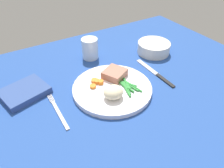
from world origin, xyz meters
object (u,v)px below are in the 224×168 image
(dinner_plate, at_px, (112,88))
(knife, at_px, (155,73))
(salad_bowl, at_px, (154,47))
(napkin, at_px, (25,92))
(water_glass, at_px, (90,50))
(meat_portion, at_px, (115,74))
(fork, at_px, (58,111))

(dinner_plate, height_order, knife, dinner_plate)
(salad_bowl, relative_size, napkin, 0.98)
(knife, distance_m, water_glass, 0.28)
(meat_portion, distance_m, knife, 0.16)
(knife, height_order, water_glass, water_glass)
(dinner_plate, distance_m, salad_bowl, 0.31)
(fork, height_order, napkin, napkin)
(water_glass, bearing_deg, meat_portion, -89.06)
(dinner_plate, xyz_separation_m, water_glass, (0.03, 0.23, 0.03))
(knife, distance_m, salad_bowl, 0.16)
(dinner_plate, bearing_deg, fork, -179.23)
(water_glass, distance_m, napkin, 0.31)
(knife, bearing_deg, fork, -178.78)
(napkin, bearing_deg, fork, -63.51)
(water_glass, height_order, napkin, water_glass)
(dinner_plate, relative_size, knife, 1.29)
(fork, height_order, knife, knife)
(water_glass, bearing_deg, salad_bowl, -22.15)
(meat_portion, xyz_separation_m, knife, (0.15, -0.04, -0.03))
(dinner_plate, relative_size, salad_bowl, 1.94)
(dinner_plate, bearing_deg, water_glass, 81.83)
(dinner_plate, relative_size, napkin, 1.90)
(dinner_plate, distance_m, water_glass, 0.23)
(dinner_plate, xyz_separation_m, napkin, (-0.26, 0.13, 0.00))
(dinner_plate, xyz_separation_m, salad_bowl, (0.28, 0.13, 0.02))
(dinner_plate, relative_size, fork, 1.60)
(fork, bearing_deg, meat_portion, 14.72)
(dinner_plate, distance_m, napkin, 0.29)
(meat_portion, relative_size, napkin, 0.52)
(napkin, bearing_deg, salad_bowl, -0.35)
(knife, bearing_deg, salad_bowl, 54.62)
(dinner_plate, bearing_deg, napkin, 153.32)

